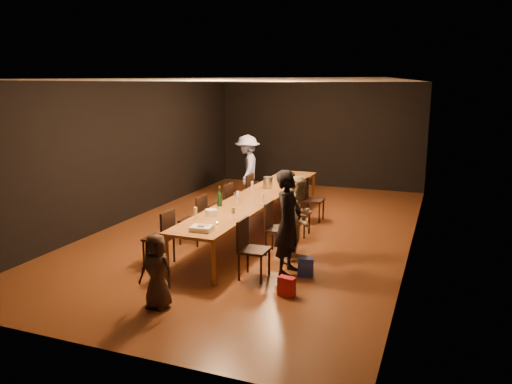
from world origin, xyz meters
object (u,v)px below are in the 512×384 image
(chair_left_1, at_px, (193,219))
(birthday_cake, at_px, (202,228))
(woman_birthday, at_px, (288,222))
(woman_tan, at_px, (299,219))
(chair_left_0, at_px, (158,237))
(plate_stack, at_px, (211,213))
(chair_left_3, at_px, (242,194))
(man_blue, at_px, (247,168))
(table, at_px, (258,197))
(chair_right_2, at_px, (298,213))
(chair_right_3, at_px, (314,200))
(champagne_bottle, at_px, (220,196))
(child, at_px, (157,271))
(chair_right_0, at_px, (254,249))
(chair_right_1, at_px, (279,229))
(chair_left_2, at_px, (220,205))
(ice_bucket, at_px, (268,182))

(chair_left_1, xyz_separation_m, birthday_cake, (0.93, -1.45, 0.32))
(woman_birthday, relative_size, woman_tan, 1.14)
(chair_left_0, bearing_deg, plate_stack, -49.25)
(chair_left_3, distance_m, man_blue, 1.33)
(woman_birthday, height_order, birthday_cake, woman_birthday)
(chair_left_1, distance_m, birthday_cake, 1.75)
(table, bearing_deg, chair_right_2, 0.00)
(woman_birthday, xyz_separation_m, woman_tan, (-0.01, 0.62, -0.10))
(chair_right_3, height_order, man_blue, man_blue)
(plate_stack, relative_size, champagne_bottle, 0.54)
(man_blue, height_order, child, man_blue)
(woman_birthday, distance_m, champagne_bottle, 1.83)
(chair_right_0, height_order, chair_left_0, same)
(table, relative_size, woman_tan, 4.12)
(woman_birthday, bearing_deg, chair_left_3, 37.28)
(chair_right_1, distance_m, champagne_bottle, 1.27)
(man_blue, bearing_deg, champagne_bottle, -3.94)
(chair_right_0, height_order, plate_stack, chair_right_0)
(table, relative_size, chair_left_2, 6.45)
(chair_left_2, bearing_deg, chair_right_2, -90.00)
(chair_right_1, relative_size, birthday_cake, 2.65)
(man_blue, bearing_deg, chair_left_1, -12.26)
(chair_left_0, height_order, ice_bucket, ice_bucket)
(chair_right_0, height_order, child, child)
(chair_right_1, bearing_deg, chair_right_2, 180.00)
(chair_left_2, xyz_separation_m, birthday_cake, (0.93, -2.65, 0.32))
(woman_birthday, bearing_deg, child, 149.17)
(chair_right_1, distance_m, chair_left_3, 2.94)
(chair_left_3, xyz_separation_m, woman_birthday, (2.12, -3.20, 0.36))
(chair_left_3, bearing_deg, ice_bucket, -117.66)
(chair_right_0, xyz_separation_m, chair_left_0, (-1.70, 0.00, 0.00))
(chair_left_3, bearing_deg, table, -144.69)
(woman_birthday, distance_m, man_blue, 5.06)
(champagne_bottle, distance_m, ice_bucket, 1.92)
(chair_left_0, bearing_deg, woman_tan, -64.19)
(chair_right_0, xyz_separation_m, birthday_cake, (-0.77, -0.25, 0.32))
(chair_right_2, height_order, chair_left_3, same)
(chair_right_1, relative_size, chair_right_3, 1.00)
(man_blue, bearing_deg, ice_bucket, 17.13)
(chair_right_1, bearing_deg, chair_right_3, 180.00)
(woman_birthday, bearing_deg, ice_bucket, 29.30)
(chair_right_0, xyz_separation_m, chair_left_2, (-1.70, 2.40, 0.00))
(chair_right_1, relative_size, woman_birthday, 0.56)
(man_blue, bearing_deg, table, 8.62)
(chair_right_0, relative_size, chair_right_2, 1.00)
(chair_left_2, height_order, plate_stack, chair_left_2)
(chair_right_0, relative_size, champagne_bottle, 2.45)
(chair_right_2, xyz_separation_m, child, (-0.84, -3.82, 0.04))
(plate_stack, bearing_deg, champagne_bottle, 103.44)
(child, bearing_deg, chair_right_3, 80.56)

